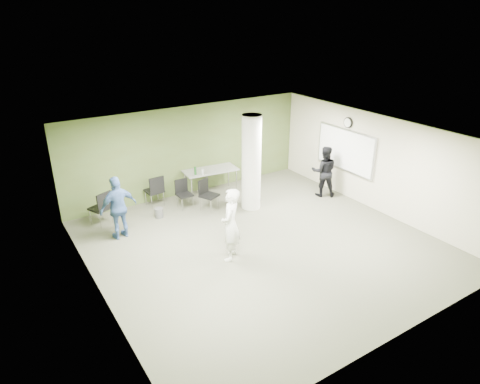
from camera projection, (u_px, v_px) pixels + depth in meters
floor at (262, 244)px, 10.79m from camera, size 8.00×8.00×0.00m
ceiling at (265, 137)px, 9.68m from camera, size 8.00×8.00×0.00m
wall_back at (189, 151)px, 13.33m from camera, size 8.00×2.80×0.02m
wall_left at (95, 238)px, 8.26m from camera, size 0.02×8.00×2.80m
wall_right_cream at (377, 164)px, 12.22m from camera, size 0.02×8.00×2.80m
column at (251, 163)px, 12.28m from camera, size 0.56×0.56×2.80m
whiteboard at (345, 150)px, 13.07m from camera, size 0.05×2.30×1.30m
wall_clock at (348, 123)px, 12.73m from camera, size 0.06×0.32×0.32m
folding_table at (210, 171)px, 13.47m from camera, size 1.76×0.91×1.06m
wastebasket at (159, 213)px, 12.14m from camera, size 0.24×0.24×0.28m
chair_back_left at (102, 206)px, 11.56m from camera, size 0.64×0.64×0.98m
chair_back_right at (155, 189)px, 12.64m from camera, size 0.52×0.52×0.98m
chair_table_left at (183, 191)px, 12.65m from camera, size 0.43×0.43×0.85m
chair_table_right at (207, 192)px, 12.49m from camera, size 0.61×0.61×0.93m
woman_white at (231, 225)px, 9.87m from camera, size 0.76×0.76×1.78m
man_black at (324, 171)px, 13.31m from camera, size 1.00×0.96×1.62m
man_blue at (119, 208)px, 10.82m from camera, size 1.04×0.55×1.68m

